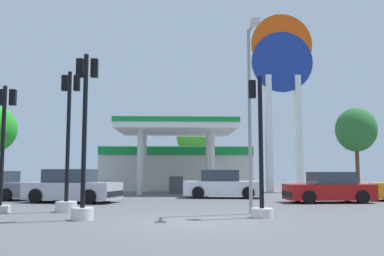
% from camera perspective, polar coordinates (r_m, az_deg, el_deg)
% --- Properties ---
extents(ground_plane, '(90.00, 90.00, 0.00)m').
position_cam_1_polar(ground_plane, '(12.27, 0.05, -12.51)').
color(ground_plane, '#56565B').
rests_on(ground_plane, ground).
extents(gas_station, '(11.56, 12.84, 4.65)m').
position_cam_1_polar(gas_station, '(33.68, -2.15, -4.90)').
color(gas_station, beige).
rests_on(gas_station, ground).
extents(station_pole_sign, '(4.34, 0.56, 12.63)m').
position_cam_1_polar(station_pole_sign, '(30.82, 12.05, 6.76)').
color(station_pole_sign, white).
rests_on(station_pole_sign, ground).
extents(car_1, '(3.97, 1.91, 1.40)m').
position_cam_1_polar(car_1, '(20.65, 17.92, -7.77)').
color(car_1, black).
rests_on(car_1, ground).
extents(car_2, '(4.59, 2.89, 1.53)m').
position_cam_1_polar(car_2, '(20.54, -15.81, -7.68)').
color(car_2, black).
rests_on(car_2, ground).
extents(car_3, '(4.40, 2.36, 1.50)m').
position_cam_1_polar(car_3, '(23.17, 4.18, -7.68)').
color(car_3, black).
rests_on(car_3, ground).
extents(traffic_signal_0, '(0.65, 0.68, 4.98)m').
position_cam_1_polar(traffic_signal_0, '(13.08, -14.30, -3.66)').
color(traffic_signal_0, silver).
rests_on(traffic_signal_0, ground).
extents(traffic_signal_1, '(0.68, 0.70, 4.45)m').
position_cam_1_polar(traffic_signal_1, '(13.49, 9.15, -5.87)').
color(traffic_signal_1, silver).
rests_on(traffic_signal_1, ground).
extents(traffic_signal_2, '(0.69, 0.70, 4.46)m').
position_cam_1_polar(traffic_signal_2, '(16.33, -24.12, -4.04)').
color(traffic_signal_2, silver).
rests_on(traffic_signal_2, ground).
extents(traffic_signal_3, '(0.74, 0.74, 5.04)m').
position_cam_1_polar(traffic_signal_3, '(15.84, -16.38, -4.72)').
color(traffic_signal_3, silver).
rests_on(traffic_signal_3, ground).
extents(tree_1, '(3.16, 3.16, 6.40)m').
position_cam_1_polar(tree_1, '(40.78, 0.15, -1.31)').
color(tree_1, brown).
rests_on(tree_1, ground).
extents(tree_2, '(3.83, 3.83, 7.48)m').
position_cam_1_polar(tree_2, '(43.21, 21.18, -0.24)').
color(tree_2, brown).
rests_on(tree_2, ground).
extents(corner_streetlamp, '(0.24, 1.48, 6.37)m').
position_cam_1_polar(corner_streetlamp, '(14.58, 7.89, 3.88)').
color(corner_streetlamp, gray).
rests_on(corner_streetlamp, ground).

